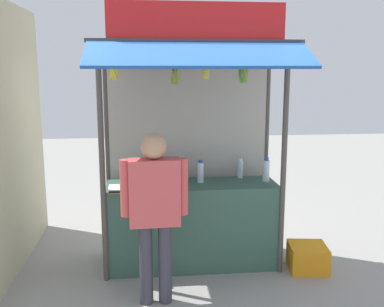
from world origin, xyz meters
name	(u,v)px	position (x,y,z in m)	size (l,w,h in m)	color
ground_plane	(192,264)	(0.00, 0.00, 0.00)	(20.00, 20.00, 0.00)	gray
stall_counter	(192,225)	(0.00, 0.00, 0.49)	(1.93, 0.59, 0.97)	#385B4C
stall_structure	(191,117)	(0.00, 0.11, 1.72)	(2.13, 1.45, 2.88)	#4C4742
water_bottle_front_right	(145,172)	(-0.53, 0.10, 1.10)	(0.08, 0.08, 0.27)	silver
water_bottle_far_left	(240,169)	(0.60, 0.23, 1.08)	(0.07, 0.07, 0.23)	silver
water_bottle_far_right	(266,170)	(0.86, 0.02, 1.10)	(0.08, 0.08, 0.28)	silver
water_bottle_left	(159,171)	(-0.37, 0.12, 1.11)	(0.08, 0.08, 0.29)	silver
water_bottle_back_right	(200,172)	(0.10, 0.05, 1.10)	(0.07, 0.07, 0.26)	silver
water_bottle_back_left	(127,173)	(-0.73, 0.09, 1.09)	(0.07, 0.07, 0.25)	silver
magazine_stack_front_left	(117,189)	(-0.83, -0.21, 0.99)	(0.20, 0.27, 0.04)	yellow
magazine_stack_mid_left	(162,184)	(-0.35, -0.14, 1.01)	(0.24, 0.32, 0.08)	white
banana_bunch_inner_left	(114,72)	(-0.81, -0.40, 2.22)	(0.10, 0.09, 0.26)	#332D23
banana_bunch_inner_right	(243,74)	(0.48, -0.40, 2.20)	(0.10, 0.10, 0.30)	#332D23
banana_bunch_rightmost	(206,73)	(0.10, -0.40, 2.21)	(0.08, 0.08, 0.26)	#332D23
banana_bunch_leftmost	(175,76)	(-0.21, -0.40, 2.18)	(0.11, 0.10, 0.31)	#332D23
vendor_person	(155,204)	(-0.44, -0.82, 1.01)	(0.63, 0.24, 1.67)	#383842
plastic_crate	(308,257)	(1.29, -0.28, 0.14)	(0.41, 0.41, 0.29)	orange
neighbour_wall	(8,138)	(-2.06, 0.30, 1.49)	(0.20, 2.40, 2.98)	beige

